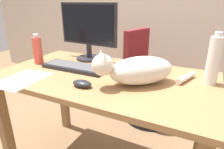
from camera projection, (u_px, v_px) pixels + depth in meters
desk at (103, 91)px, 1.24m from camera, size 1.32×0.73×0.75m
office_chair at (146, 83)px, 1.99m from camera, size 0.50×0.48×0.92m
monitor at (88, 29)px, 1.44m from camera, size 0.48×0.20×0.41m
keyboard at (75, 67)px, 1.29m from camera, size 0.44×0.15×0.03m
cat at (137, 70)px, 1.04m from camera, size 0.47×0.44×0.20m
computer_mouse at (82, 84)px, 1.02m from camera, size 0.11×0.06×0.04m
paper_sheet at (22, 79)px, 1.13m from camera, size 0.23×0.31×0.00m
water_bottle at (214, 61)px, 1.02m from camera, size 0.07×0.07×0.28m
spray_bottle at (37, 50)px, 1.38m from camera, size 0.06×0.06×0.21m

